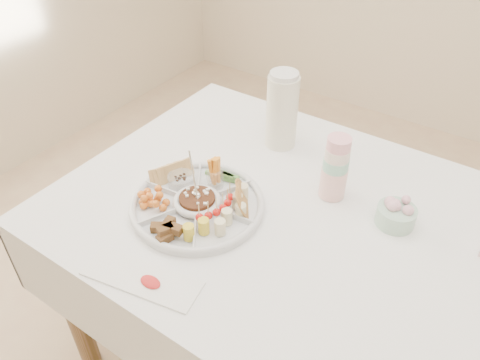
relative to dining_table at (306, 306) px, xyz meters
The scene contains 13 objects.
dining_table is the anchor object (origin of this frame).
party_tray 0.53m from the dining_table, 155.63° to the right, with size 0.38×0.38×0.04m, color white.
bean_dip 0.54m from the dining_table, 155.63° to the right, with size 0.10×0.10×0.04m, color #572B0F.
tortillas 0.48m from the dining_table, 162.10° to the right, with size 0.11×0.11×0.07m, color olive, non-canonical shape.
carrot_cucumber 0.55m from the dining_table, behind, with size 0.10×0.10×0.09m, color orange, non-canonical shape.
pita_raisins 0.61m from the dining_table, 168.39° to the right, with size 0.11×0.11×0.06m, color #E5BE87, non-canonical shape.
cherries 0.63m from the dining_table, 152.62° to the right, with size 0.10×0.10×0.04m, color orange, non-canonical shape.
granola_chunks 0.58m from the dining_table, 138.11° to the right, with size 0.11×0.11×0.05m, color brown, non-canonical shape.
banana_tomato 0.52m from the dining_table, 135.11° to the right, with size 0.10×0.10×0.08m, color #F6D962, non-canonical shape.
cup_stack 0.50m from the dining_table, 100.78° to the left, with size 0.08×0.08×0.21m, color silver.
thermos 0.65m from the dining_table, 135.93° to the left, with size 0.10×0.10×0.27m, color silver.
flower_bowl 0.47m from the dining_table, 34.61° to the left, with size 0.11×0.11×0.08m, color #9DBFAF.
placemat 0.63m from the dining_table, 122.47° to the right, with size 0.30×0.10×0.01m, color white.
Camera 1 is at (0.35, -0.90, 1.67)m, focal length 35.00 mm.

